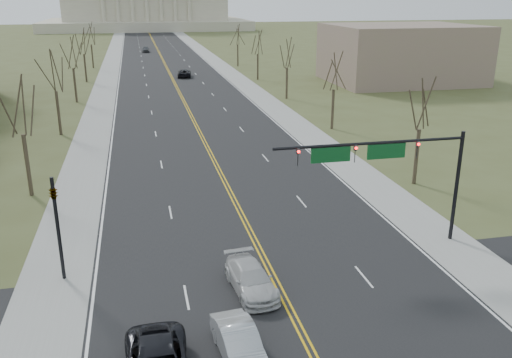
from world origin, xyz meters
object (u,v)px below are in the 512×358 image
signal_left (57,217)px  car_sb_inner_lead (239,344)px  car_far_sb (146,49)px  signal_mast (385,159)px  car_far_nb (184,73)px  car_sb_inner_second (251,279)px

signal_left → car_sb_inner_lead: bearing=-47.7°
signal_left → car_far_sb: (7.99, 126.08, -2.92)m
signal_mast → signal_left: signal_mast is taller
car_far_sb → signal_left: bearing=-91.5°
car_far_nb → car_far_sb: bearing=-76.5°
signal_left → car_sb_inner_second: signal_left is taller
car_far_sb → signal_mast: bearing=-83.0°
signal_mast → signal_left: bearing=180.0°
signal_mast → signal_left: 19.06m
car_far_nb → car_far_sb: car_far_sb is taller
signal_left → car_far_sb: bearing=86.4°
signal_mast → car_far_sb: 126.65m
signal_left → car_far_sb: 126.36m
car_far_nb → signal_left: bearing=86.4°
car_sb_inner_second → car_far_nb: bearing=81.5°
car_sb_inner_second → car_far_nb: size_ratio=0.93×
signal_left → car_sb_inner_second: (9.96, -3.59, -2.99)m
car_sb_inner_lead → car_sb_inner_second: 5.75m
car_sb_inner_lead → car_sb_inner_second: car_sb_inner_lead is taller
car_sb_inner_second → signal_left: bearing=154.5°
signal_mast → car_far_sb: size_ratio=2.63×
car_far_nb → car_far_sb: 49.70m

